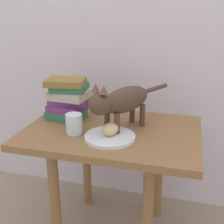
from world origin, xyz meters
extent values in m
cube|color=silver|center=(0.00, 0.38, 1.10)|extent=(4.00, 0.04, 2.20)
cube|color=olive|center=(0.00, 0.00, 0.55)|extent=(0.75, 0.53, 0.03)
cylinder|color=olive|center=(-0.20, -0.20, 0.27)|extent=(0.04, 0.04, 0.54)
cylinder|color=olive|center=(0.20, -0.20, 0.27)|extent=(0.04, 0.04, 0.54)
cylinder|color=olive|center=(-0.20, 0.20, 0.27)|extent=(0.04, 0.04, 0.54)
cylinder|color=olive|center=(0.20, 0.20, 0.27)|extent=(0.04, 0.04, 0.54)
cylinder|color=white|center=(0.02, -0.09, 0.57)|extent=(0.21, 0.21, 0.01)
ellipsoid|color=#E0BC7A|center=(0.02, -0.09, 0.60)|extent=(0.07, 0.09, 0.05)
cylinder|color=#4C3828|center=(0.04, -0.06, 0.62)|extent=(0.02, 0.02, 0.10)
cylinder|color=#4C3828|center=(-0.01, -0.03, 0.62)|extent=(0.02, 0.02, 0.10)
cylinder|color=#4C3828|center=(0.12, 0.07, 0.62)|extent=(0.02, 0.02, 0.10)
cylinder|color=#4C3828|center=(0.07, 0.11, 0.62)|extent=(0.02, 0.02, 0.10)
ellipsoid|color=#4C3828|center=(0.06, 0.03, 0.70)|extent=(0.21, 0.27, 0.11)
sphere|color=#4C3828|center=(-0.02, -0.11, 0.71)|extent=(0.09, 0.09, 0.09)
cone|color=brown|center=(0.00, -0.12, 0.78)|extent=(0.03, 0.03, 0.03)
cone|color=brown|center=(-0.04, -0.10, 0.78)|extent=(0.03, 0.03, 0.03)
cylinder|color=#4C3828|center=(0.16, 0.20, 0.71)|extent=(0.10, 0.15, 0.02)
cube|color=#336B4C|center=(-0.24, 0.07, 0.59)|extent=(0.18, 0.15, 0.04)
cube|color=#72337A|center=(-0.24, 0.08, 0.62)|extent=(0.17, 0.16, 0.03)
cube|color=#72337A|center=(-0.23, 0.09, 0.65)|extent=(0.18, 0.14, 0.03)
cube|color=#BCB299|center=(-0.23, 0.08, 0.68)|extent=(0.18, 0.15, 0.04)
cube|color=#336B4C|center=(-0.23, 0.08, 0.72)|extent=(0.17, 0.16, 0.03)
cube|color=olive|center=(-0.24, 0.07, 0.75)|extent=(0.19, 0.15, 0.03)
cylinder|color=silver|center=(-0.14, -0.08, 0.61)|extent=(0.07, 0.07, 0.08)
cylinder|color=silver|center=(-0.14, -0.08, 0.59)|extent=(0.06, 0.06, 0.04)
camera|label=1|loc=(0.31, -1.13, 1.07)|focal=46.82mm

